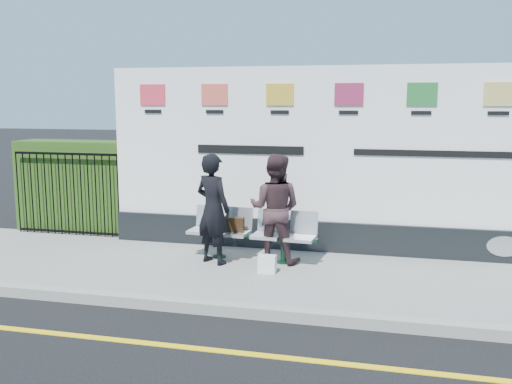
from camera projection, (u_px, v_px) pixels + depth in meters
ground at (264, 356)px, 5.82m from camera, size 80.00×80.00×0.00m
pavement at (302, 277)px, 8.21m from camera, size 14.00×3.00×0.12m
kerb at (283, 314)px, 6.77m from camera, size 14.00×0.18×0.14m
yellow_line at (264, 356)px, 5.82m from camera, size 14.00×0.10×0.01m
billboard at (347, 173)px, 9.17m from camera, size 8.00×0.30×3.00m
hedge at (80, 186)px, 10.85m from camera, size 2.35×0.70×1.70m
railing at (67, 193)px, 10.43m from camera, size 2.05×0.06×1.54m
bench at (251, 246)px, 8.85m from camera, size 2.05×0.69×0.43m
woman_left at (213, 209)px, 8.60m from camera, size 0.72×0.62×1.68m
woman_right at (275, 209)px, 8.65m from camera, size 0.85×0.69×1.67m
handbag_brown at (235, 225)px, 8.88m from camera, size 0.29×0.13×0.23m
carrier_bag_white at (267, 264)px, 8.20m from camera, size 0.26×0.15×0.26m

